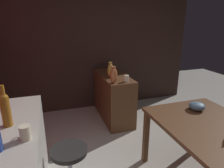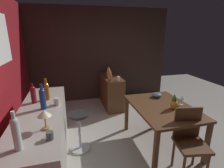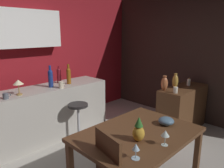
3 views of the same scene
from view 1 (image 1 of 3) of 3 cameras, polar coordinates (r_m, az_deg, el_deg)
name	(u,v)px [view 1 (image 1 of 3)]	position (r m, az deg, el deg)	size (l,w,h in m)	color
wall_side_right	(85,44)	(3.87, -7.89, 11.53)	(0.10, 4.40, 2.60)	#33231E
dining_table	(215,135)	(2.22, 27.79, -13.13)	(1.30, 0.94, 0.74)	#56351E
sideboard_cabinet	(113,97)	(3.55, 0.38, -3.72)	(1.10, 0.44, 0.82)	#56351E
fruit_bowl	(197,106)	(2.48, 23.52, -5.93)	(0.18, 0.18, 0.09)	slate
wine_bottle_amber	(5,108)	(1.80, -28.68, -6.14)	(0.08, 0.08, 0.35)	#8C5114
cup_cream	(25,132)	(1.59, -23.97, -12.80)	(0.12, 0.08, 0.11)	beige
pillar_candle_tall	(127,78)	(3.04, 4.27, 1.61)	(0.07, 0.07, 0.13)	white
pillar_candle_short	(110,69)	(3.58, -0.66, 4.38)	(0.06, 0.06, 0.15)	white
vase_copper	(114,75)	(2.95, 0.46, 2.58)	(0.11, 0.11, 0.26)	#B26038
vase_brass	(110,70)	(3.22, -0.47, 3.99)	(0.10, 0.10, 0.26)	#B78C38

